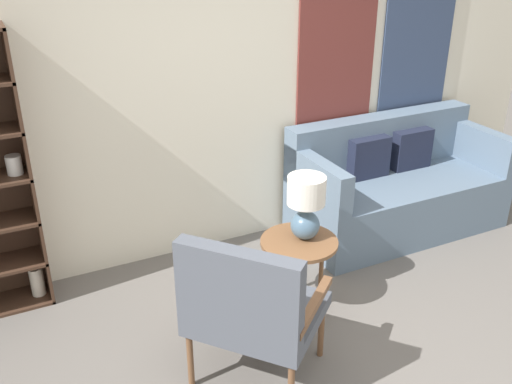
# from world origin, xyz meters

# --- Properties ---
(wall_back) EXTENTS (6.40, 0.08, 2.70)m
(wall_back) POSITION_xyz_m (0.05, 2.03, 1.36)
(wall_back) COLOR silver
(wall_back) RESTS_ON ground_plane
(armchair) EXTENTS (0.90, 0.91, 0.95)m
(armchair) POSITION_xyz_m (-0.41, 0.43, 0.55)
(armchair) COLOR brown
(armchair) RESTS_ON ground_plane
(couch) EXTENTS (1.77, 0.81, 0.92)m
(couch) POSITION_xyz_m (1.52, 1.60, 0.35)
(couch) COLOR slate
(couch) RESTS_ON ground_plane
(side_table) EXTENTS (0.51, 0.51, 0.51)m
(side_table) POSITION_xyz_m (0.20, 0.96, 0.46)
(side_table) COLOR brown
(side_table) RESTS_ON ground_plane
(table_lamp) EXTENTS (0.25, 0.25, 0.44)m
(table_lamp) POSITION_xyz_m (0.25, 0.97, 0.76)
(table_lamp) COLOR slate
(table_lamp) RESTS_ON side_table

